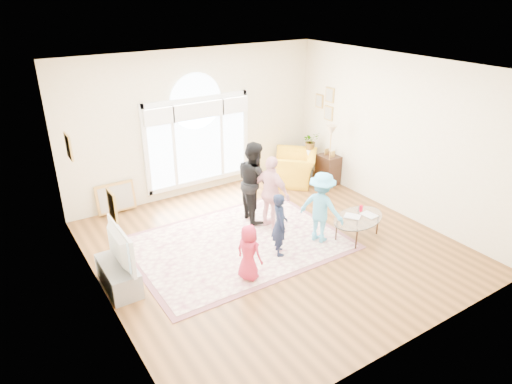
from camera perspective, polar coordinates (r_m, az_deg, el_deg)
ground at (r=8.43m, az=2.17°, el=-6.79°), size 6.00×6.00×0.00m
room_shell at (r=10.06m, az=-6.97°, el=8.10°), size 6.00×6.00×6.00m
area_rug at (r=8.51m, az=-2.29°, el=-6.40°), size 3.60×2.60×0.02m
rug_border at (r=8.51m, az=-2.29°, el=-6.43°), size 3.80×2.80×0.01m
tv_console at (r=7.59m, az=-16.79°, el=-10.01°), size 0.45×1.00×0.42m
television at (r=7.31m, az=-17.22°, el=-6.59°), size 0.17×1.09×0.63m
coffee_table at (r=8.73m, az=12.64°, el=-3.25°), size 1.34×1.03×0.54m
armchair at (r=11.01m, az=4.85°, el=3.06°), size 1.50×1.51×0.74m
side_cabinet at (r=11.05m, az=9.01°, el=2.80°), size 0.40×0.50×0.70m
floor_lamp at (r=10.48m, az=9.36°, el=6.98°), size 0.29×0.29×1.51m
plant_pedestal at (r=11.42m, az=6.71°, el=3.68°), size 0.20×0.20×0.70m
potted_plant at (r=11.24m, az=6.86°, el=6.37°), size 0.43×0.38×0.43m
leaning_picture at (r=10.05m, az=-16.90°, el=-2.46°), size 0.80×0.14×0.62m
child_red at (r=7.31m, az=-0.90°, el=-7.57°), size 0.46×0.55×0.96m
child_navy at (r=7.92m, az=2.98°, el=-4.05°), size 0.42×0.49×1.15m
child_black at (r=9.01m, az=-0.24°, el=1.33°), size 0.73×0.88×1.63m
child_pink at (r=8.71m, az=1.95°, el=-0.12°), size 0.57×0.92×1.46m
child_blue at (r=8.37m, az=8.18°, el=-1.91°), size 0.80×0.99×1.34m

